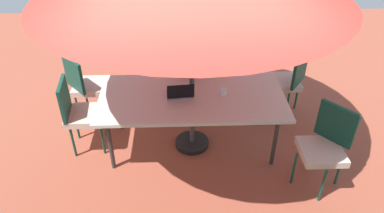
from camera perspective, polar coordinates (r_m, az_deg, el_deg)
The scene contains 9 objects.
ground_plane at distance 4.83m, azimuth -0.00°, elevation -6.05°, with size 10.00×10.00×0.02m, color #9E4C38.
dining_table at distance 4.39m, azimuth -0.00°, elevation 1.14°, with size 2.24×1.08×0.76m.
chair_southeast at distance 5.23m, azimuth -16.32°, elevation 3.45°, with size 0.59×0.59×0.98m.
chair_southwest at distance 5.30m, azimuth 14.79°, elevation 4.15°, with size 0.58×0.58×0.98m.
chair_northwest at distance 4.24m, azimuth 20.22°, elevation -5.62°, with size 0.59×0.59×0.98m.
chair_east at distance 4.68m, azimuth -17.21°, elevation -0.76°, with size 0.48×0.47×0.98m.
chair_south at distance 5.07m, azimuth -0.30°, elevation 3.97°, with size 0.48×0.49×0.98m.
laptop at distance 4.34m, azimuth -1.89°, elevation 2.10°, with size 0.34×0.28×0.21m.
cup at distance 4.39m, azimuth 4.90°, elevation 2.49°, with size 0.07×0.07×0.10m, color white.
Camera 1 is at (0.13, 3.66, 3.15)m, focal length 33.94 mm.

